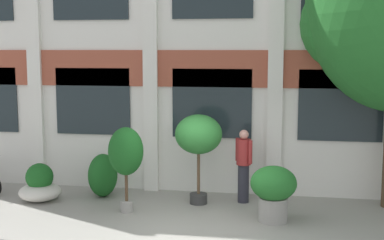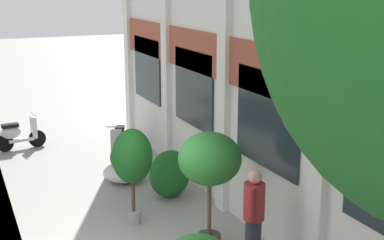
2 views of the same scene
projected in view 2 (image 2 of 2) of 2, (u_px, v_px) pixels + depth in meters
apartment_facade at (283, 28)px, 8.89m from camera, size 15.70×0.64×7.64m
potted_plant_terracotta_small at (210, 162)px, 9.09m from camera, size 1.09×1.09×2.09m
potted_plant_tall_urn at (132, 158)px, 10.08m from camera, size 0.77×0.77×1.89m
potted_plant_wide_bowl at (124, 166)px, 12.55m from camera, size 0.99×0.99×0.90m
scooter_near_curb at (119, 141)px, 14.25m from camera, size 1.29×0.74×0.98m
scooter_second_parked at (18, 134)px, 14.90m from camera, size 0.50×1.38×0.98m
resident_by_doorway at (254, 218)px, 8.46m from camera, size 0.41×0.39×1.72m
topiary_hedge at (170, 174)px, 11.56m from camera, size 0.78×0.99×1.05m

